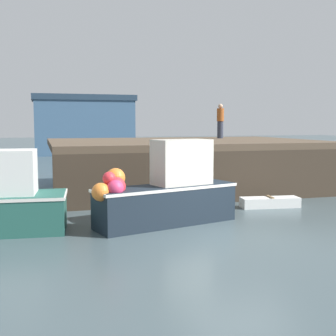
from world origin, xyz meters
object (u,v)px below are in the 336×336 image
at_px(fishing_boat_near_left, 1,204).
at_px(fishing_boat_near_right, 166,193).
at_px(rowboat, 270,202).
at_px(dockworker, 220,121).

xyz_separation_m(fishing_boat_near_left, fishing_boat_near_right, (4.33, -0.38, 0.17)).
bearing_deg(fishing_boat_near_right, rowboat, 19.42).
height_order(fishing_boat_near_left, fishing_boat_near_right, fishing_boat_near_right).
distance_m(fishing_boat_near_left, fishing_boat_near_right, 4.35).
bearing_deg(rowboat, fishing_boat_near_left, -172.85).
distance_m(fishing_boat_near_left, dockworker, 12.54).
bearing_deg(fishing_boat_near_left, dockworker, 39.81).
distance_m(fishing_boat_near_right, rowboat, 4.36).
relative_size(fishing_boat_near_left, fishing_boat_near_right, 0.84).
bearing_deg(rowboat, fishing_boat_near_right, -160.58).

